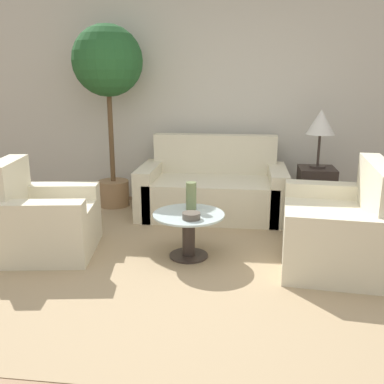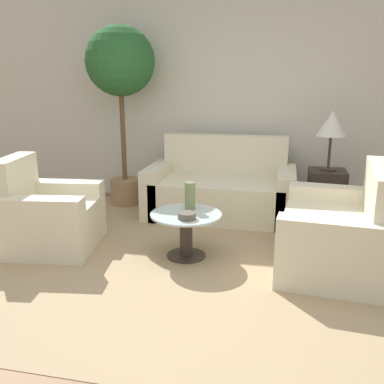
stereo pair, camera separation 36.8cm
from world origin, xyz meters
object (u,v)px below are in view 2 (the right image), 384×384
coffee_table (186,229)px  potted_plant (120,72)px  vase (190,196)px  bowl (187,216)px  sofa_main (221,190)px  loveseat (342,235)px  armchair (46,218)px  table_lamp (332,125)px

coffee_table → potted_plant: potted_plant is taller
vase → bowl: bearing=-82.8°
sofa_main → loveseat: sofa_main is taller
sofa_main → vase: sofa_main is taller
potted_plant → bowl: size_ratio=14.06×
potted_plant → sofa_main: bearing=-7.1°
coffee_table → vase: bearing=87.0°
vase → sofa_main: bearing=84.7°
loveseat → sofa_main: bearing=-130.0°
armchair → coffee_table: armchair is taller
coffee_table → armchair: bearing=-177.8°
sofa_main → table_lamp: bearing=-1.6°
loveseat → potted_plant: 3.19m
sofa_main → loveseat: size_ratio=1.28×
table_lamp → bowl: 2.04m
sofa_main → vase: (-0.11, -1.21, 0.25)m
bowl → coffee_table: bearing=106.0°
table_lamp → potted_plant: bearing=175.6°
potted_plant → vase: (1.16, -1.36, -1.11)m
table_lamp → armchair: bearing=-153.2°
sofa_main → vase: size_ratio=6.66×
bowl → vase: bearing=97.2°
loveseat → coffee_table: (-1.36, -0.09, -0.02)m
armchair → vase: armchair is taller
armchair → bowl: 1.43m
sofa_main → potted_plant: potted_plant is taller
sofa_main → armchair: (-1.49, -1.39, -0.00)m
sofa_main → coffee_table: (-0.12, -1.34, -0.02)m
coffee_table → vase: (0.01, 0.13, 0.27)m
vase → armchair: bearing=-172.3°
vase → bowl: size_ratio=1.63×
sofa_main → armchair: size_ratio=1.81×
loveseat → vase: bearing=-86.5°
loveseat → table_lamp: (-0.04, 1.21, 0.81)m
armchair → coffee_table: bearing=-96.2°
armchair → potted_plant: size_ratio=0.43×
loveseat → potted_plant: bearing=-114.0°
potted_plant → bowl: 2.37m
table_lamp → bowl: size_ratio=4.18×
loveseat → vase: 1.37m
vase → loveseat: bearing=-1.8°
loveseat → coffee_table: loveseat is taller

